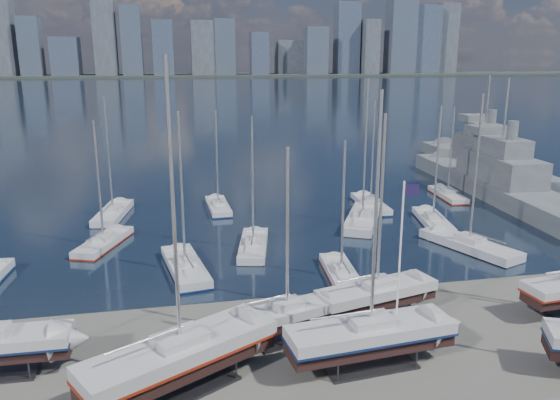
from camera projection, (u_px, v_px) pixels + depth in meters
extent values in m
plane|color=#605E59|center=(383.00, 353.00, 36.27)|extent=(1400.00, 1400.00, 0.00)
cube|color=#1A2C3E|center=(189.00, 91.00, 330.24)|extent=(1400.00, 600.00, 0.40)
cube|color=#2D332D|center=(179.00, 76.00, 576.44)|extent=(1400.00, 80.00, 2.20)
cube|color=#595E66|center=(2.00, 32.00, 532.50)|extent=(22.49, 24.47, 83.83)
cube|color=#3D4756|center=(31.00, 46.00, 534.37)|extent=(19.55, 21.83, 55.97)
cube|color=#475166|center=(66.00, 56.00, 548.64)|extent=(26.03, 30.49, 37.14)
cube|color=#595E66|center=(104.00, 30.00, 539.02)|extent=(21.60, 16.58, 87.63)
cube|color=#3D4756|center=(132.00, 41.00, 547.85)|extent=(19.42, 28.42, 67.60)
cube|color=#475166|center=(163.00, 48.00, 558.47)|extent=(20.24, 23.80, 54.09)
cube|color=#595E66|center=(203.00, 48.00, 563.28)|extent=(24.62, 19.72, 54.00)
cube|color=#3D4756|center=(224.00, 47.00, 565.57)|extent=(20.75, 17.93, 55.97)
cube|color=#475166|center=(259.00, 53.00, 572.66)|extent=(18.36, 16.25, 43.03)
cube|color=#595E66|center=(289.00, 57.00, 598.50)|extent=(28.49, 22.03, 35.69)
cube|color=#3D4756|center=(316.00, 51.00, 584.88)|extent=(23.34, 17.87, 49.11)
cube|color=#475166|center=(347.00, 38.00, 603.16)|extent=(25.35, 19.79, 75.95)
cube|color=#595E66|center=(369.00, 47.00, 603.82)|extent=(17.00, 27.45, 57.67)
cube|color=#3D4756|center=(401.00, 24.00, 604.83)|extent=(29.28, 24.05, 106.04)
cube|color=#475166|center=(423.00, 40.00, 623.98)|extent=(30.82, 28.37, 74.41)
cube|color=#595E66|center=(447.00, 39.00, 631.10)|extent=(21.74, 17.03, 77.48)
cube|color=#2D2D33|center=(182.00, 388.00, 32.28)|extent=(7.18, 5.83, 0.16)
cube|color=black|center=(181.00, 364.00, 31.88)|extent=(11.77, 8.32, 0.95)
cube|color=#AFAFB3|center=(180.00, 349.00, 31.64)|extent=(12.02, 8.76, 0.95)
cube|color=maroon|center=(181.00, 356.00, 31.75)|extent=(12.14, 8.84, 0.19)
cube|color=#AFAFB3|center=(180.00, 338.00, 31.46)|extent=(3.58, 3.21, 0.50)
cylinder|color=#B2B2B7|center=(173.00, 208.00, 29.49)|extent=(0.22, 0.22, 16.09)
cube|color=#2D2D33|center=(287.00, 339.00, 37.90)|extent=(4.90, 3.24, 0.16)
cube|color=black|center=(287.00, 320.00, 37.53)|extent=(8.40, 4.17, 0.65)
cube|color=#AFAFB3|center=(287.00, 311.00, 37.37)|extent=(8.50, 4.50, 0.65)
cube|color=#AFAFB3|center=(287.00, 304.00, 37.22)|extent=(2.35, 1.89, 0.50)
cylinder|color=#B2B2B7|center=(287.00, 230.00, 35.89)|extent=(0.22, 0.22, 11.05)
cube|color=#2D2D33|center=(369.00, 364.00, 34.76)|extent=(6.11, 3.25, 0.16)
cube|color=black|center=(370.00, 342.00, 34.37)|extent=(10.87, 3.58, 0.85)
cube|color=#AFAFB3|center=(371.00, 330.00, 34.16)|extent=(10.91, 4.03, 0.85)
cube|color=#0E1D46|center=(370.00, 336.00, 34.26)|extent=(11.02, 4.07, 0.17)
cube|color=#AFAFB3|center=(371.00, 320.00, 33.99)|extent=(2.83, 2.05, 0.50)
cylinder|color=#B2B2B7|center=(376.00, 213.00, 32.23)|extent=(0.22, 0.22, 14.40)
cube|color=#2D2D33|center=(376.00, 317.00, 41.04)|extent=(5.58, 3.57, 0.16)
cube|color=black|center=(377.00, 299.00, 40.66)|extent=(9.64, 4.49, 0.75)
cube|color=#AFAFB3|center=(377.00, 290.00, 40.47)|extent=(9.73, 4.87, 0.75)
cube|color=#AFAFB3|center=(377.00, 282.00, 40.31)|extent=(2.66, 2.11, 0.50)
cylinder|color=#B2B2B7|center=(381.00, 203.00, 38.78)|extent=(0.22, 0.22, 12.66)
cube|color=black|center=(104.00, 248.00, 56.87)|extent=(5.27, 9.24, 0.73)
cube|color=#AFAFB3|center=(104.00, 242.00, 56.69)|extent=(5.63, 9.37, 0.73)
cube|color=maroon|center=(104.00, 245.00, 56.77)|extent=(5.68, 9.47, 0.15)
cube|color=#AFAFB3|center=(103.00, 236.00, 56.54)|extent=(2.24, 2.66, 0.50)
cylinder|color=#B2B2B7|center=(98.00, 181.00, 55.06)|extent=(0.22, 0.22, 12.24)
cube|color=black|center=(114.00, 219.00, 67.42)|extent=(4.00, 10.39, 0.81)
cube|color=#AFAFB3|center=(113.00, 213.00, 67.21)|extent=(4.43, 10.46, 0.81)
cube|color=#AFAFB3|center=(113.00, 208.00, 67.05)|extent=(2.09, 2.77, 0.50)
cylinder|color=#B2B2B7|center=(108.00, 155.00, 65.38)|extent=(0.22, 0.22, 13.69)
cube|color=black|center=(186.00, 275.00, 50.11)|extent=(3.97, 10.41, 0.81)
cube|color=#AFAFB3|center=(185.00, 266.00, 49.90)|extent=(4.39, 10.48, 0.81)
cube|color=#0E1D46|center=(185.00, 270.00, 49.99)|extent=(4.44, 10.58, 0.16)
cube|color=#AFAFB3|center=(185.00, 260.00, 49.74)|extent=(2.08, 2.77, 0.50)
cylinder|color=#B2B2B7|center=(182.00, 189.00, 48.07)|extent=(0.22, 0.22, 13.71)
cube|color=black|center=(253.00, 252.00, 55.81)|extent=(4.16, 9.70, 0.76)
cube|color=#AFAFB3|center=(253.00, 245.00, 55.62)|extent=(4.55, 9.79, 0.76)
cube|color=#AFAFB3|center=(253.00, 239.00, 55.46)|extent=(2.04, 2.64, 0.50)
cylinder|color=#B2B2B7|center=(253.00, 181.00, 53.91)|extent=(0.22, 0.22, 12.75)
cube|color=black|center=(218.00, 211.00, 70.62)|extent=(2.35, 8.88, 0.71)
cube|color=#AFAFB3|center=(218.00, 206.00, 70.44)|extent=(2.72, 8.89, 0.71)
cube|color=#0E1D46|center=(218.00, 209.00, 70.52)|extent=(2.75, 8.98, 0.14)
cube|color=#AFAFB3|center=(218.00, 202.00, 70.29)|extent=(1.55, 2.25, 0.50)
cylinder|color=#B2B2B7|center=(217.00, 158.00, 68.85)|extent=(0.22, 0.22, 11.92)
cube|color=black|center=(341.00, 280.00, 48.74)|extent=(2.77, 8.70, 0.68)
cube|color=#AFAFB3|center=(341.00, 273.00, 48.57)|extent=(3.13, 8.73, 0.68)
cube|color=maroon|center=(341.00, 276.00, 48.65)|extent=(3.16, 8.82, 0.14)
cube|color=#AFAFB3|center=(341.00, 267.00, 48.42)|extent=(1.62, 2.26, 0.50)
cylinder|color=#B2B2B7|center=(343.00, 207.00, 47.03)|extent=(0.22, 0.22, 11.55)
cube|color=black|center=(362.00, 226.00, 64.67)|extent=(7.69, 11.68, 0.93)
cube|color=#AFAFB3|center=(363.00, 219.00, 64.44)|extent=(8.13, 11.90, 0.93)
cube|color=#AFAFB3|center=(363.00, 213.00, 64.26)|extent=(3.05, 3.48, 0.50)
cylinder|color=#B2B2B7|center=(365.00, 149.00, 62.33)|extent=(0.22, 0.22, 15.75)
cube|color=black|center=(370.00, 209.00, 71.66)|extent=(2.80, 9.76, 0.77)
cube|color=#AFAFB3|center=(371.00, 204.00, 71.46)|extent=(3.20, 9.78, 0.77)
cube|color=#0E1D46|center=(370.00, 206.00, 71.55)|extent=(3.24, 9.88, 0.15)
cube|color=#AFAFB3|center=(371.00, 199.00, 71.30)|extent=(1.75, 2.49, 0.50)
cylinder|color=#B2B2B7|center=(373.00, 152.00, 69.72)|extent=(0.22, 0.22, 13.03)
cube|color=black|center=(469.00, 253.00, 55.85)|extent=(6.25, 11.12, 0.87)
cube|color=#AFAFB3|center=(469.00, 244.00, 55.63)|extent=(6.68, 11.28, 0.87)
cube|color=#AFAFB3|center=(470.00, 238.00, 55.45)|extent=(2.67, 3.19, 0.50)
cylinder|color=#B2B2B7|center=(476.00, 170.00, 53.66)|extent=(0.22, 0.22, 14.71)
cube|color=black|center=(432.00, 227.00, 64.29)|extent=(4.13, 9.86, 0.77)
cube|color=#AFAFB3|center=(433.00, 220.00, 64.10)|extent=(4.52, 9.94, 0.77)
cube|color=#0E1D46|center=(433.00, 223.00, 64.19)|extent=(4.57, 10.04, 0.15)
cube|color=#AFAFB3|center=(433.00, 215.00, 63.94)|extent=(2.05, 2.67, 0.50)
cylinder|color=#B2B2B7|center=(437.00, 163.00, 62.37)|extent=(0.22, 0.22, 12.95)
cube|color=black|center=(447.00, 199.00, 76.66)|extent=(2.90, 8.93, 0.70)
cube|color=#AFAFB3|center=(448.00, 194.00, 76.49)|extent=(3.27, 8.96, 0.70)
cube|color=maroon|center=(447.00, 197.00, 76.57)|extent=(3.30, 9.05, 0.14)
cube|color=#AFAFB3|center=(448.00, 190.00, 76.34)|extent=(1.67, 2.32, 0.50)
cylinder|color=#B2B2B7|center=(451.00, 150.00, 74.91)|extent=(0.22, 0.22, 11.84)
cube|color=slate|center=(497.00, 193.00, 77.38)|extent=(9.49, 43.79, 3.91)
cube|color=slate|center=(500.00, 167.00, 76.43)|extent=(6.45, 15.51, 3.60)
cube|color=slate|center=(502.00, 146.00, 75.68)|extent=(4.68, 8.92, 2.40)
cube|color=slate|center=(487.00, 130.00, 79.41)|extent=(5.11, 4.62, 1.20)
cylinder|color=#B2B2B7|center=(506.00, 108.00, 74.36)|extent=(0.30, 0.30, 8.00)
cube|color=slate|center=(481.00, 168.00, 95.50)|extent=(8.95, 39.75, 3.55)
cube|color=slate|center=(483.00, 147.00, 94.60)|extent=(5.96, 14.10, 3.60)
cube|color=slate|center=(485.00, 130.00, 93.84)|extent=(4.31, 8.12, 2.40)
cube|color=slate|center=(475.00, 118.00, 97.19)|extent=(4.67, 4.23, 1.20)
cylinder|color=#B2B2B7|center=(488.00, 100.00, 92.53)|extent=(0.30, 0.30, 8.00)
cylinder|color=white|center=(399.00, 271.00, 34.65)|extent=(0.12, 0.12, 11.75)
cube|color=#1D123B|center=(411.00, 190.00, 33.42)|extent=(0.98, 0.05, 0.69)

